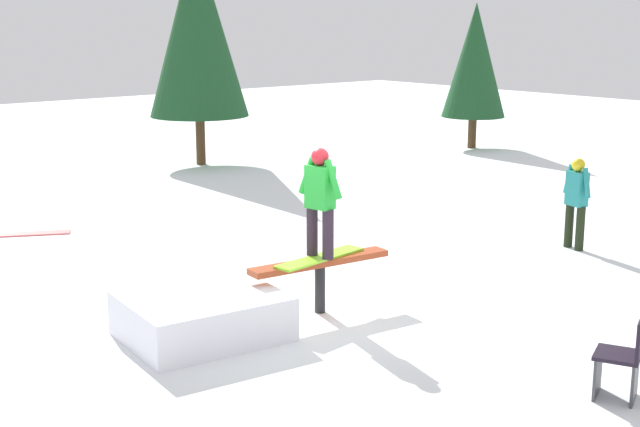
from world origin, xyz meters
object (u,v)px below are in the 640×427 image
object	(u,v)px
loose_snowboard_coral	(31,234)
folding_chair	(623,360)
rail_feature	(320,268)
pine_tree_far	(197,28)
main_rider_on_rail	(320,204)
bystander_teal	(576,198)
pine_tree_near	(475,60)

from	to	relation	value
loose_snowboard_coral	folding_chair	bearing A→B (deg)	-52.06
rail_feature	loose_snowboard_coral	size ratio (longest dim) A/B	1.51
loose_snowboard_coral	pine_tree_far	size ratio (longest dim) A/B	0.23
rail_feature	pine_tree_far	size ratio (longest dim) A/B	0.35
main_rider_on_rail	loose_snowboard_coral	distance (m)	6.77
rail_feature	bystander_teal	world-z (taller)	bystander_teal
rail_feature	main_rider_on_rail	xyz separation A→B (m)	(0.00, 0.00, 0.84)
pine_tree_far	pine_tree_near	bearing A→B (deg)	-18.88
folding_chair	pine_tree_near	xyz separation A→B (m)	(12.28, 12.38, 2.10)
bystander_teal	folding_chair	bearing A→B (deg)	142.63
main_rider_on_rail	bystander_teal	xyz separation A→B (m)	(5.30, -0.24, -0.59)
rail_feature	pine_tree_near	bearing A→B (deg)	39.88
main_rider_on_rail	pine_tree_far	distance (m)	12.33
folding_chair	pine_tree_near	size ratio (longest dim) A/B	0.21
rail_feature	pine_tree_far	xyz separation A→B (m)	(5.24, 10.98, 2.87)
loose_snowboard_coral	pine_tree_far	bearing A→B (deg)	63.27
main_rider_on_rail	pine_tree_near	world-z (taller)	pine_tree_near
main_rider_on_rail	folding_chair	world-z (taller)	main_rider_on_rail
loose_snowboard_coral	pine_tree_near	bearing A→B (deg)	35.98
bystander_teal	loose_snowboard_coral	world-z (taller)	bystander_teal
rail_feature	bystander_teal	xyz separation A→B (m)	(5.30, -0.24, 0.25)
folding_chair	pine_tree_far	xyz separation A→B (m)	(4.66, 14.99, 3.06)
main_rider_on_rail	rail_feature	bearing A→B (deg)	0.00
pine_tree_near	pine_tree_far	xyz separation A→B (m)	(-7.62, 2.61, 0.96)
rail_feature	main_rider_on_rail	world-z (taller)	main_rider_on_rail
bystander_teal	pine_tree_near	size ratio (longest dim) A/B	0.37
pine_tree_near	bystander_teal	bearing A→B (deg)	-131.29
folding_chair	pine_tree_near	distance (m)	17.56
loose_snowboard_coral	pine_tree_near	distance (m)	14.38
main_rider_on_rail	pine_tree_far	bearing A→B (deg)	56.75
main_rider_on_rail	pine_tree_near	xyz separation A→B (m)	(12.86, 8.37, 1.08)
rail_feature	loose_snowboard_coral	xyz separation A→B (m)	(-1.18, 6.51, -0.59)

